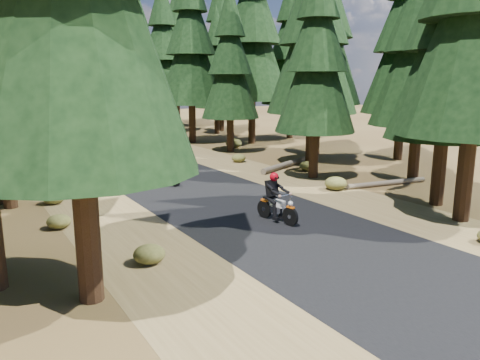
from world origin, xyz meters
name	(u,v)px	position (x,y,z in m)	size (l,w,h in m)	color
ground	(263,219)	(0.00, 0.00, 0.00)	(120.00, 120.00, 0.00)	#443118
road	(198,190)	(0.00, 5.00, 0.01)	(6.00, 100.00, 0.01)	black
shoulder_l	(91,205)	(-4.60, 5.00, 0.00)	(3.20, 100.00, 0.01)	brown
shoulder_r	(283,179)	(4.60, 5.00, 0.00)	(3.20, 100.00, 0.01)	brown
pine_forest	(91,33)	(-0.02, 21.05, 7.89)	(34.59, 55.08, 16.32)	black
log_near	(290,163)	(7.04, 7.60, 0.16)	(0.32, 0.32, 5.90)	#4C4233
log_far	(387,183)	(7.77, 1.36, 0.12)	(0.24, 0.24, 4.27)	#4C4233
understory_shrubs	(210,173)	(1.60, 6.92, 0.27)	(16.48, 29.39, 0.68)	#474C1E
rider_lead	(277,206)	(0.20, -0.55, 0.56)	(0.86, 1.94, 1.67)	white
rider_follow	(166,174)	(-0.77, 6.67, 0.51)	(1.12, 1.75, 1.50)	maroon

